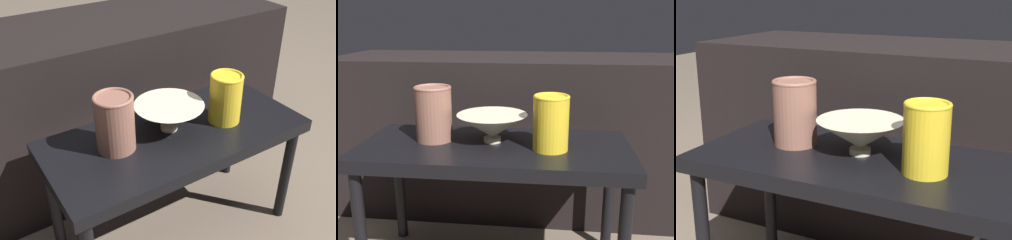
% 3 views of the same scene
% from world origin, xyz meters
% --- Properties ---
extents(ground_plane, '(8.00, 8.00, 0.00)m').
position_xyz_m(ground_plane, '(0.00, 0.00, 0.00)').
color(ground_plane, '#6B5B4C').
extents(table, '(0.82, 0.38, 0.43)m').
position_xyz_m(table, '(0.00, 0.00, 0.38)').
color(table, black).
rests_on(table, ground_plane).
extents(couch_backdrop, '(1.47, 0.50, 0.65)m').
position_xyz_m(couch_backdrop, '(0.00, 0.51, 0.32)').
color(couch_backdrop, black).
rests_on(couch_backdrop, ground_plane).
extents(bowl, '(0.22, 0.22, 0.09)m').
position_xyz_m(bowl, '(-0.01, 0.02, 0.48)').
color(bowl, beige).
rests_on(bowl, table).
extents(vase_textured_left, '(0.12, 0.12, 0.17)m').
position_xyz_m(vase_textured_left, '(-0.19, 0.02, 0.52)').
color(vase_textured_left, brown).
rests_on(vase_textured_left, table).
extents(vase_colorful_right, '(0.11, 0.11, 0.16)m').
position_xyz_m(vase_colorful_right, '(0.17, -0.03, 0.51)').
color(vase_colorful_right, gold).
rests_on(vase_colorful_right, table).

